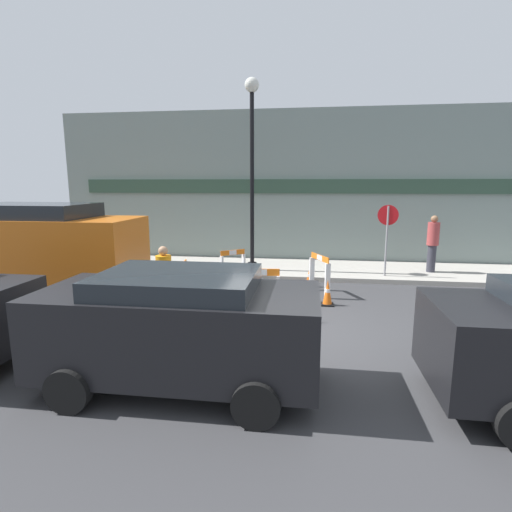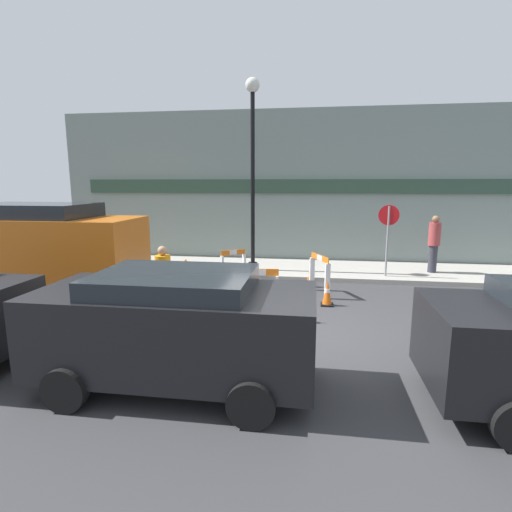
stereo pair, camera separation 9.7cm
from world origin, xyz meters
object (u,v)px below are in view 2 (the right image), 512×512
(streetlamp_post, at_px, (253,151))
(work_van, at_px, (36,245))
(parked_car_1, at_px, (176,323))
(person_worker, at_px, (164,281))
(stop_sign, at_px, (388,229))
(person_pedestrian, at_px, (434,242))

(streetlamp_post, bearing_deg, work_van, -150.65)
(parked_car_1, bearing_deg, person_worker, 114.68)
(streetlamp_post, relative_size, work_van, 1.07)
(streetlamp_post, relative_size, stop_sign, 2.75)
(stop_sign, relative_size, person_pedestrian, 1.20)
(person_worker, xyz_separation_m, parked_car_1, (1.24, -2.69, 0.09))
(stop_sign, height_order, person_pedestrian, stop_sign)
(streetlamp_post, distance_m, work_van, 6.68)
(streetlamp_post, height_order, parked_car_1, streetlamp_post)
(stop_sign, distance_m, parked_car_1, 8.17)
(stop_sign, bearing_deg, parked_car_1, 68.18)
(stop_sign, height_order, person_worker, stop_sign)
(person_pedestrian, height_order, parked_car_1, person_pedestrian)
(stop_sign, bearing_deg, person_worker, 47.54)
(stop_sign, distance_m, work_van, 9.86)
(person_pedestrian, bearing_deg, person_worker, 29.25)
(streetlamp_post, distance_m, person_worker, 5.70)
(person_pedestrian, bearing_deg, stop_sign, 18.78)
(parked_car_1, bearing_deg, stop_sign, 59.90)
(streetlamp_post, relative_size, parked_car_1, 1.51)
(parked_car_1, relative_size, work_van, 0.71)
(stop_sign, relative_size, parked_car_1, 0.55)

